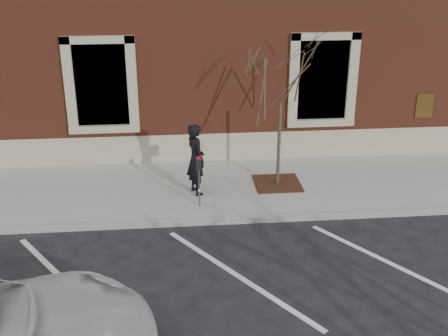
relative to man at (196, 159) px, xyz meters
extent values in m
plane|color=#28282B|center=(0.62, -1.35, -1.05)|extent=(120.00, 120.00, 0.00)
cube|color=#B2B0A8|center=(0.62, 0.40, -0.97)|extent=(40.00, 3.50, 0.15)
cube|color=#9E9E99|center=(0.62, -1.40, -0.97)|extent=(40.00, 0.12, 0.15)
cube|color=brown|center=(0.62, 6.40, 2.95)|extent=(40.00, 8.50, 8.00)
cube|color=tan|center=(0.62, 2.18, -0.50)|extent=(40.00, 0.06, 0.80)
cube|color=black|center=(-2.38, 2.30, 1.35)|extent=(1.40, 0.30, 2.20)
cube|color=tan|center=(-2.38, 2.13, 0.15)|extent=(1.90, 0.20, 0.20)
cube|color=black|center=(3.62, 2.30, 1.35)|extent=(1.40, 0.30, 2.20)
cube|color=tan|center=(3.62, 2.13, 0.15)|extent=(1.90, 0.20, 0.20)
imported|color=black|center=(0.00, 0.00, 0.00)|extent=(0.64, 0.77, 1.79)
cylinder|color=#595B60|center=(0.04, -0.75, -0.42)|extent=(0.04, 0.04, 0.94)
cube|color=black|center=(0.04, -0.75, 0.17)|extent=(0.11, 0.08, 0.25)
cube|color=#B80C25|center=(0.04, -0.75, 0.32)|extent=(0.10, 0.08, 0.06)
cube|color=white|center=(0.04, -0.79, -0.47)|extent=(0.05, 0.00, 0.07)
cube|color=#412615|center=(2.10, 0.34, -0.88)|extent=(1.17, 1.17, 0.03)
cylinder|color=brown|center=(2.10, 0.34, 0.18)|extent=(0.08, 0.08, 2.14)
camera|label=1|loc=(-0.51, -12.67, 5.00)|focal=45.00mm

